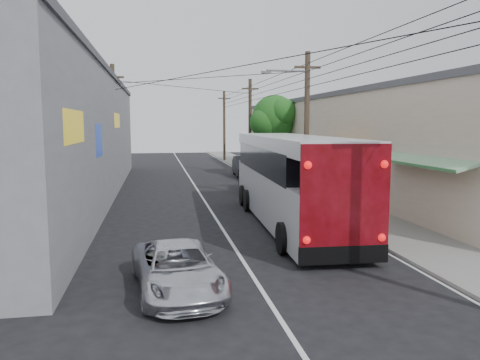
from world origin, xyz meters
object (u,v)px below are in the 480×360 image
object	(u,v)px
coach_bus	(290,179)
pedestrian_far	(358,188)
parked_suv	(265,180)
pedestrian_near	(365,201)
jeepney	(177,269)
parked_car_far	(245,166)
parked_car_mid	(252,171)

from	to	relation	value
coach_bus	pedestrian_far	distance (m)	5.72
parked_suv	pedestrian_far	world-z (taller)	pedestrian_far
pedestrian_far	pedestrian_near	bearing A→B (deg)	103.73
jeepney	parked_suv	bearing A→B (deg)	62.46
parked_car_far	pedestrian_near	xyz separation A→B (m)	(1.78, -18.75, 0.11)
pedestrian_near	parked_car_mid	bearing A→B (deg)	-66.21
coach_bus	parked_car_far	xyz separation A→B (m)	(1.60, 18.54, -1.13)
pedestrian_far	jeepney	bearing A→B (deg)	80.77
coach_bus	pedestrian_near	bearing A→B (deg)	-1.09
jeepney	pedestrian_far	bearing A→B (deg)	41.19
jeepney	pedestrian_near	xyz separation A→B (m)	(8.53, 7.25, 0.33)
parked_suv	pedestrian_near	distance (m)	8.80
coach_bus	jeepney	distance (m)	9.17
coach_bus	parked_car_mid	distance (m)	16.06
pedestrian_near	pedestrian_far	world-z (taller)	pedestrian_far
parked_suv	coach_bus	bearing A→B (deg)	-95.42
pedestrian_near	pedestrian_far	distance (m)	3.68
coach_bus	pedestrian_far	size ratio (longest dim) A/B	7.56
pedestrian_near	jeepney	bearing A→B (deg)	57.85
parked_car_mid	parked_car_far	distance (m)	2.61
parked_suv	parked_car_far	size ratio (longest dim) A/B	1.28
coach_bus	parked_suv	size ratio (longest dim) A/B	2.06
parked_car_mid	pedestrian_near	bearing A→B (deg)	-83.41
parked_suv	pedestrian_near	bearing A→B (deg)	-72.82
coach_bus	parked_car_mid	size ratio (longest dim) A/B	3.15
parked_suv	pedestrian_near	size ratio (longest dim) A/B	3.93
coach_bus	pedestrian_near	xyz separation A→B (m)	(3.38, -0.21, -1.02)
parked_car_mid	pedestrian_far	distance (m)	13.02
parked_car_mid	pedestrian_far	world-z (taller)	pedestrian_far
jeepney	pedestrian_near	distance (m)	11.20
parked_suv	pedestrian_far	distance (m)	6.21
parked_suv	pedestrian_far	size ratio (longest dim) A/B	3.66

